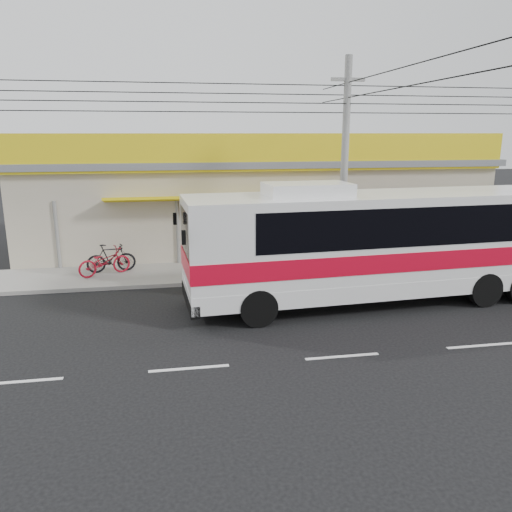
{
  "coord_description": "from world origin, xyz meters",
  "views": [
    {
      "loc": [
        -4.31,
        -14.02,
        5.73
      ],
      "look_at": [
        -1.52,
        2.0,
        1.7
      ],
      "focal_mm": 35.0,
      "sensor_mm": 36.0,
      "label": 1
    }
  ],
  "objects_px": {
    "coach_bus": "(390,238)",
    "motorbike_red": "(104,262)",
    "utility_pole": "(347,98)",
    "motorbike_dark": "(111,258)"
  },
  "relations": [
    {
      "from": "motorbike_red",
      "to": "utility_pole",
      "type": "distance_m",
      "value": 11.31
    },
    {
      "from": "motorbike_dark",
      "to": "utility_pole",
      "type": "bearing_deg",
      "value": -112.81
    },
    {
      "from": "utility_pole",
      "to": "coach_bus",
      "type": "bearing_deg",
      "value": -73.19
    },
    {
      "from": "motorbike_red",
      "to": "motorbike_dark",
      "type": "xyz_separation_m",
      "value": [
        0.22,
        0.43,
        0.03
      ]
    },
    {
      "from": "coach_bus",
      "to": "motorbike_red",
      "type": "height_order",
      "value": "coach_bus"
    },
    {
      "from": "motorbike_dark",
      "to": "utility_pole",
      "type": "xyz_separation_m",
      "value": [
        9.02,
        -2.29,
        6.22
      ]
    },
    {
      "from": "coach_bus",
      "to": "motorbike_dark",
      "type": "bearing_deg",
      "value": 149.86
    },
    {
      "from": "coach_bus",
      "to": "motorbike_dark",
      "type": "xyz_separation_m",
      "value": [
        -9.82,
        4.93,
        -1.49
      ]
    },
    {
      "from": "coach_bus",
      "to": "motorbike_red",
      "type": "distance_m",
      "value": 11.1
    },
    {
      "from": "motorbike_dark",
      "to": "utility_pole",
      "type": "relative_size",
      "value": 0.06
    }
  ]
}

